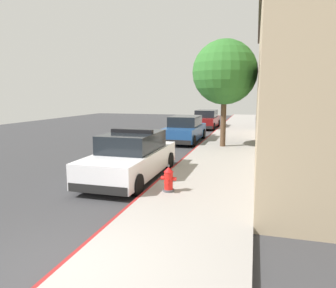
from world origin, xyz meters
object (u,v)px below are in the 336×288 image
object	(u,v)px
police_cruiser	(132,157)
parked_car_silver_ahead	(185,130)
fire_hydrant	(169,179)
parked_car_dark_far	(206,120)
street_tree	(225,72)

from	to	relation	value
police_cruiser	parked_car_silver_ahead	world-z (taller)	police_cruiser
fire_hydrant	police_cruiser	bearing A→B (deg)	137.88
police_cruiser	parked_car_dark_far	xyz separation A→B (m)	(-0.03, 16.74, -0.00)
parked_car_dark_far	fire_hydrant	bearing A→B (deg)	-84.43
police_cruiser	parked_car_dark_far	size ratio (longest dim) A/B	1.00
police_cruiser	fire_hydrant	bearing A→B (deg)	-42.12
parked_car_dark_far	fire_hydrant	distance (m)	18.42
parked_car_silver_ahead	parked_car_dark_far	size ratio (longest dim) A/B	1.00
parked_car_silver_ahead	parked_car_dark_far	bearing A→B (deg)	89.50
police_cruiser	parked_car_silver_ahead	size ratio (longest dim) A/B	1.00
police_cruiser	fire_hydrant	size ratio (longest dim) A/B	6.37
street_tree	police_cruiser	bearing A→B (deg)	-109.99
police_cruiser	street_tree	bearing A→B (deg)	70.01
police_cruiser	parked_car_dark_far	distance (m)	16.74
police_cruiser	parked_car_silver_ahead	bearing A→B (deg)	90.67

